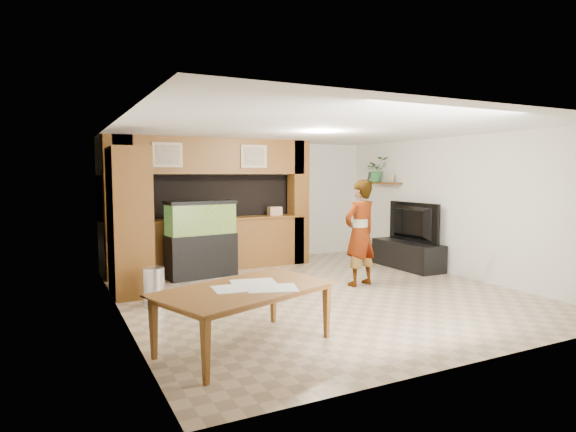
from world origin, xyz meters
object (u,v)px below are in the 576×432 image
pantry_cabinet (130,221)px  dining_table (248,318)px  person (360,233)px  aquarium (201,240)px  television (408,222)px

pantry_cabinet → dining_table: 3.26m
pantry_cabinet → person: bearing=-17.2°
aquarium → television: 4.13m
television → aquarium: bearing=74.5°
television → dining_table: (-4.59, -2.77, -0.60)m
pantry_cabinet → person: size_ratio=1.28×
aquarium → person: bearing=-47.0°
pantry_cabinet → dining_table: (0.76, -3.07, -0.82)m
person → pantry_cabinet: bearing=-28.5°
pantry_cabinet → person: (3.60, -1.11, -0.26)m
television → person: bearing=114.1°
aquarium → person: (2.24, -1.86, 0.21)m
pantry_cabinet → person: pantry_cabinet is taller
person → dining_table: 3.49m
television → dining_table: 5.40m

